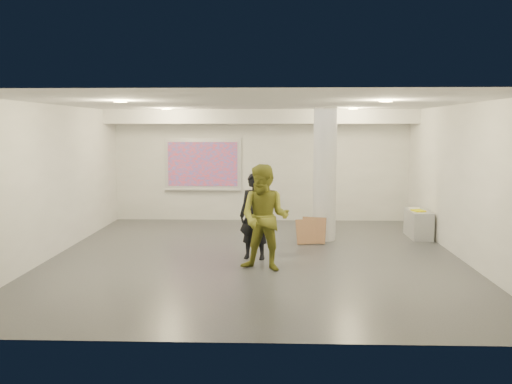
{
  "coord_description": "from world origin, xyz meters",
  "views": [
    {
      "loc": [
        0.41,
        -11.03,
        2.56
      ],
      "look_at": [
        0.0,
        0.4,
        1.25
      ],
      "focal_mm": 40.0,
      "sensor_mm": 36.0,
      "label": 1
    }
  ],
  "objects_px": {
    "projection_screen": "(203,165)",
    "woman": "(255,216)",
    "column": "(325,174)",
    "man": "(265,218)",
    "credenza": "(418,224)"
  },
  "relations": [
    {
      "from": "credenza",
      "to": "woman",
      "type": "bearing_deg",
      "value": -148.15
    },
    {
      "from": "projection_screen",
      "to": "woman",
      "type": "relative_size",
      "value": 1.25
    },
    {
      "from": "column",
      "to": "man",
      "type": "distance_m",
      "value": 3.14
    },
    {
      "from": "projection_screen",
      "to": "woman",
      "type": "xyz_separation_m",
      "value": [
        1.6,
        -4.58,
        -0.69
      ]
    },
    {
      "from": "projection_screen",
      "to": "man",
      "type": "distance_m",
      "value": 5.78
    },
    {
      "from": "woman",
      "to": "man",
      "type": "distance_m",
      "value": 0.91
    },
    {
      "from": "column",
      "to": "projection_screen",
      "type": "height_order",
      "value": "column"
    },
    {
      "from": "column",
      "to": "credenza",
      "type": "bearing_deg",
      "value": 9.47
    },
    {
      "from": "projection_screen",
      "to": "woman",
      "type": "bearing_deg",
      "value": -70.76
    },
    {
      "from": "woman",
      "to": "man",
      "type": "relative_size",
      "value": 0.89
    },
    {
      "from": "credenza",
      "to": "man",
      "type": "height_order",
      "value": "man"
    },
    {
      "from": "projection_screen",
      "to": "woman",
      "type": "height_order",
      "value": "projection_screen"
    },
    {
      "from": "column",
      "to": "woman",
      "type": "relative_size",
      "value": 1.78
    },
    {
      "from": "projection_screen",
      "to": "credenza",
      "type": "distance_m",
      "value": 5.91
    },
    {
      "from": "column",
      "to": "projection_screen",
      "type": "distance_m",
      "value": 4.08
    }
  ]
}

